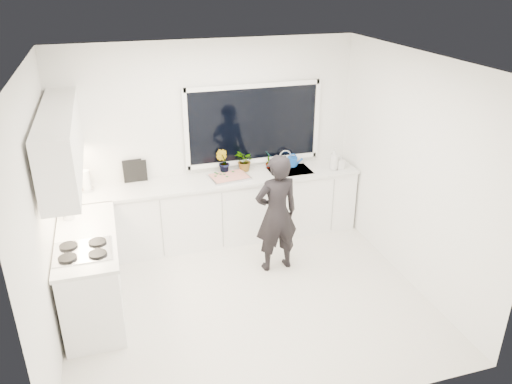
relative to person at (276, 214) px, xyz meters
name	(u,v)px	position (x,y,z in m)	size (l,w,h in m)	color
floor	(247,299)	(-0.54, -0.53, -0.77)	(4.00, 3.50, 0.02)	beige
wall_back	(210,141)	(-0.54, 1.23, 0.59)	(4.00, 0.02, 2.70)	white
wall_left	(41,218)	(-2.55, -0.53, 0.59)	(0.02, 3.50, 2.70)	white
wall_right	(412,172)	(1.47, -0.53, 0.59)	(0.02, 3.50, 2.70)	white
ceiling	(244,61)	(-0.54, -0.53, 1.95)	(4.00, 3.50, 0.02)	white
window	(253,124)	(0.06, 1.19, 0.79)	(1.80, 0.02, 1.00)	black
base_cabinets_back	(218,211)	(-0.54, 0.92, -0.32)	(3.92, 0.58, 0.88)	white
base_cabinets_left	(92,273)	(-2.21, -0.18, -0.32)	(0.58, 1.60, 0.88)	white
countertop_back	(217,181)	(-0.54, 0.91, 0.14)	(3.94, 0.62, 0.04)	silver
countertop_left	(86,237)	(-2.21, -0.18, 0.14)	(0.62, 1.60, 0.04)	silver
upper_cabinets	(61,143)	(-2.33, 0.17, 1.09)	(0.34, 2.10, 0.70)	white
sink	(290,174)	(0.51, 0.92, 0.11)	(0.58, 0.42, 0.14)	silver
faucet	(285,158)	(0.51, 1.12, 0.27)	(0.03, 0.03, 0.22)	silver
stovetop	(83,251)	(-2.23, -0.53, 0.17)	(0.56, 0.48, 0.03)	black
person	(276,214)	(0.00, 0.00, 0.00)	(0.56, 0.37, 1.53)	black
pizza_tray	(229,177)	(-0.37, 0.89, 0.17)	(0.51, 0.38, 0.03)	silver
pizza	(229,176)	(-0.37, 0.89, 0.19)	(0.47, 0.33, 0.01)	red
watering_can	(292,161)	(0.61, 1.08, 0.22)	(0.14, 0.14, 0.13)	#1148A8
paper_towel_roll	(86,181)	(-2.19, 1.02, 0.29)	(0.11, 0.11, 0.26)	white
knife_block	(85,182)	(-2.21, 1.06, 0.27)	(0.13, 0.10, 0.22)	olive
utensil_crock	(68,212)	(-2.39, 0.27, 0.24)	(0.13, 0.13, 0.16)	silver
picture_frame_large	(138,171)	(-1.53, 1.16, 0.30)	(0.22, 0.02, 0.28)	black
picture_frame_small	(133,171)	(-1.60, 1.16, 0.31)	(0.25, 0.02, 0.30)	black
herb_plants	(241,161)	(-0.14, 1.08, 0.31)	(0.83, 0.33, 0.33)	#26662D
soap_bottles	(336,160)	(1.13, 0.77, 0.30)	(0.22, 0.13, 0.32)	#D8BF66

